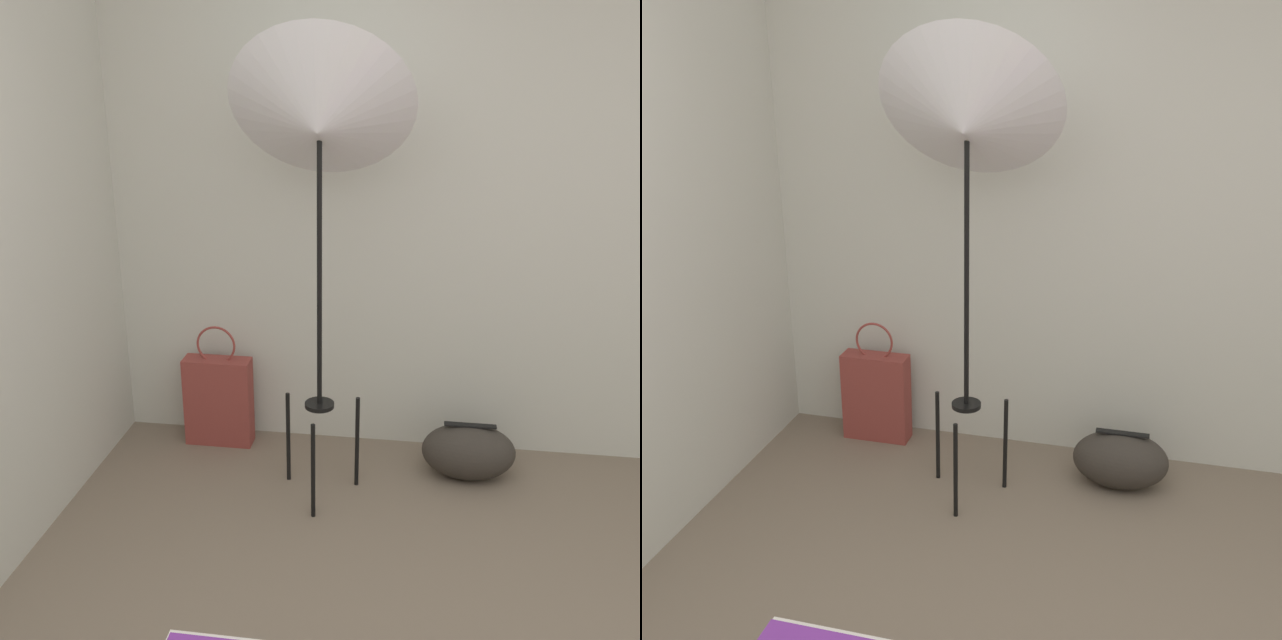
{
  "view_description": "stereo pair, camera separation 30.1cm",
  "coord_description": "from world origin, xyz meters",
  "views": [
    {
      "loc": [
        -0.03,
        -1.25,
        1.98
      ],
      "look_at": [
        -0.45,
        1.55,
        0.94
      ],
      "focal_mm": 42.0,
      "sensor_mm": 36.0,
      "label": 1
    },
    {
      "loc": [
        0.26,
        -1.19,
        1.98
      ],
      "look_at": [
        -0.45,
        1.55,
        0.94
      ],
      "focal_mm": 42.0,
      "sensor_mm": 36.0,
      "label": 2
    }
  ],
  "objects": [
    {
      "name": "duffel_bag",
      "position": [
        0.21,
        2.0,
        0.14
      ],
      "size": [
        0.45,
        0.28,
        0.28
      ],
      "color": "#332D28",
      "rests_on": "ground_plane"
    },
    {
      "name": "photo_umbrella",
      "position": [
        -0.48,
        1.76,
        1.7
      ],
      "size": [
        0.77,
        0.59,
        2.08
      ],
      "color": "black",
      "rests_on": "ground_plane"
    },
    {
      "name": "wall_back",
      "position": [
        0.0,
        2.33,
        1.3
      ],
      "size": [
        8.0,
        0.05,
        2.6
      ],
      "color": "beige",
      "rests_on": "ground_plane"
    },
    {
      "name": "tote_bag",
      "position": [
        -1.07,
        2.16,
        0.24
      ],
      "size": [
        0.35,
        0.12,
        0.65
      ],
      "color": "brown",
      "rests_on": "ground_plane"
    }
  ]
}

